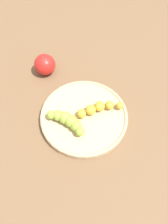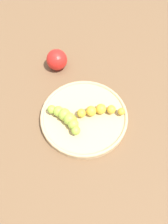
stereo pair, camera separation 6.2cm
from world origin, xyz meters
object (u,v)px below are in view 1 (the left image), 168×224
apple_red (45,65)px  fruit_bowl (84,116)px  banana_spotted (96,110)px  banana_green (67,120)px

apple_red → fruit_bowl: bearing=-170.1°
fruit_bowl → apple_red: apple_red is taller
fruit_bowl → apple_red: bearing=9.9°
banana_spotted → apple_red: size_ratio=2.30×
fruit_bowl → apple_red: size_ratio=3.66×
banana_green → fruit_bowl: bearing=-27.2°
banana_green → apple_red: bearing=53.8°
banana_green → banana_spotted: bearing=-33.0°
fruit_bowl → banana_spotted: bearing=-99.2°
banana_green → banana_spotted: banana_green is taller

